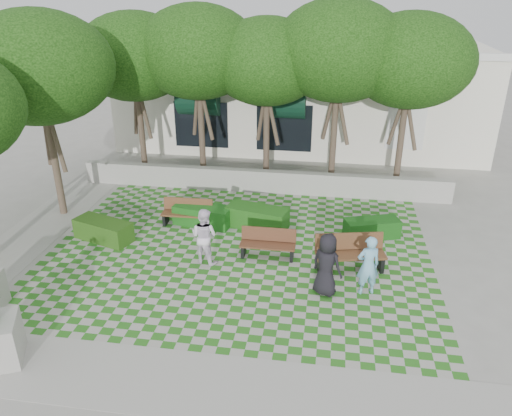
% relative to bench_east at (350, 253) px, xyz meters
% --- Properties ---
extents(ground, '(90.00, 90.00, 0.00)m').
position_rel_bench_east_xyz_m(ground, '(-3.46, -0.62, -0.52)').
color(ground, gray).
rests_on(ground, ground).
extents(lawn, '(12.00, 12.00, 0.00)m').
position_rel_bench_east_xyz_m(lawn, '(-3.46, 0.38, -0.51)').
color(lawn, '#2B721E').
rests_on(lawn, ground).
extents(sidewalk_south, '(16.00, 2.00, 0.01)m').
position_rel_bench_east_xyz_m(sidewalk_south, '(-3.46, -5.32, -0.52)').
color(sidewalk_south, '#9E9B93').
rests_on(sidewalk_south, ground).
extents(sidewalk_west, '(2.00, 12.00, 0.01)m').
position_rel_bench_east_xyz_m(sidewalk_west, '(-10.66, 0.38, -0.52)').
color(sidewalk_west, '#9E9B93').
rests_on(sidewalk_west, ground).
extents(retaining_wall, '(15.00, 0.36, 0.90)m').
position_rel_bench_east_xyz_m(retaining_wall, '(-3.46, 5.58, -0.07)').
color(retaining_wall, '#9E9B93').
rests_on(retaining_wall, ground).
extents(bench_east, '(2.15, 1.10, 1.08)m').
position_rel_bench_east_xyz_m(bench_east, '(0.00, 0.00, 0.00)').
color(bench_east, '#51321C').
rests_on(bench_east, ground).
extents(bench_mid, '(1.72, 0.57, 0.90)m').
position_rel_bench_east_xyz_m(bench_mid, '(-2.51, 0.36, -0.08)').
color(bench_mid, '#4F2C1B').
rests_on(bench_mid, ground).
extents(bench_west, '(1.77, 0.63, 0.92)m').
position_rel_bench_east_xyz_m(bench_west, '(-5.62, 2.17, -0.08)').
color(bench_west, brown).
rests_on(bench_west, ground).
extents(hedge_east, '(1.95, 1.25, 0.63)m').
position_rel_bench_east_xyz_m(hedge_east, '(0.78, 2.19, -0.20)').
color(hedge_east, '#124512').
rests_on(hedge_east, ground).
extents(hedge_midright, '(2.26, 1.32, 0.74)m').
position_rel_bench_east_xyz_m(hedge_midright, '(-3.14, 2.33, -0.15)').
color(hedge_midright, '#1A4E14').
rests_on(hedge_midright, ground).
extents(hedge_midleft, '(2.12, 1.14, 0.71)m').
position_rel_bench_east_xyz_m(hedge_midleft, '(-5.08, 2.24, -0.17)').
color(hedge_midleft, '#144E14').
rests_on(hedge_midleft, ground).
extents(hedge_west, '(2.12, 1.38, 0.69)m').
position_rel_bench_east_xyz_m(hedge_west, '(-8.06, 0.62, -0.17)').
color(hedge_west, '#214813').
rests_on(hedge_west, ground).
extents(person_blue, '(0.74, 0.59, 1.76)m').
position_rel_bench_east_xyz_m(person_blue, '(0.44, -1.23, 0.36)').
color(person_blue, '#78BADC').
rests_on(person_blue, ground).
extents(person_dark, '(1.06, 0.94, 1.82)m').
position_rel_bench_east_xyz_m(person_dark, '(-0.68, -1.41, 0.39)').
color(person_dark, black).
rests_on(person_dark, ground).
extents(person_white, '(1.03, 0.91, 1.77)m').
position_rel_bench_east_xyz_m(person_white, '(-4.37, -0.26, 0.36)').
color(person_white, white).
rests_on(person_white, ground).
extents(tree_row, '(17.70, 13.40, 7.41)m').
position_rel_bench_east_xyz_m(tree_row, '(-5.33, 5.33, 4.66)').
color(tree_row, '#47382B').
rests_on(tree_row, ground).
extents(building, '(18.00, 8.92, 5.15)m').
position_rel_bench_east_xyz_m(building, '(-2.53, 13.46, 2.00)').
color(building, white).
rests_on(building, ground).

